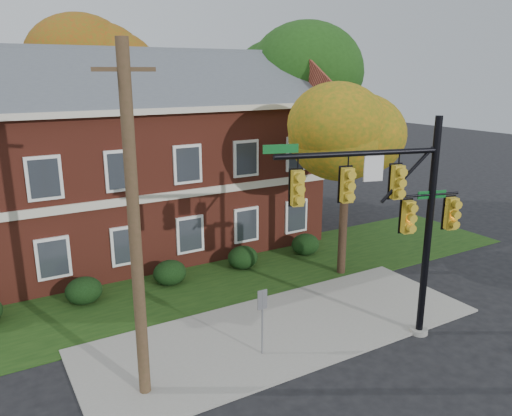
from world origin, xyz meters
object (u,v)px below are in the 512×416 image
tree_near_right (354,122)px  apartment_building (126,151)px  tree_right_rear (307,81)px  traffic_signal (394,207)px  hedge_right (243,257)px  hedge_left (84,291)px  utility_pole (135,230)px  hedge_center (170,273)px  tree_far_rear (106,69)px  hedge_far_right (305,244)px  sign_post (262,312)px

tree_near_right → apartment_building: bearing=131.8°
tree_right_rear → traffic_signal: tree_right_rear is taller
hedge_right → traffic_signal: (1.07, -7.85, 4.05)m
tree_near_right → traffic_signal: bearing=-117.9°
hedge_left → utility_pole: utility_pole is taller
utility_pole → apartment_building: bearing=93.5°
apartment_building → tree_near_right: bearing=-48.2°
hedge_left → hedge_center: size_ratio=1.00×
tree_right_rear → tree_far_rear: bearing=145.0°
traffic_signal → hedge_right: bearing=113.2°
hedge_left → hedge_right: 7.00m
hedge_far_right → tree_right_rear: bearing=54.8°
traffic_signal → hedge_center: bearing=135.7°
tree_near_right → tree_right_rear: size_ratio=0.81×
hedge_right → traffic_signal: traffic_signal is taller
hedge_left → hedge_center: 3.50m
hedge_center → utility_pole: (-3.30, -6.64, 4.26)m
hedge_left → hedge_right: (7.00, 0.00, 0.00)m
apartment_building → sign_post: size_ratio=8.40×
hedge_center → tree_far_rear: tree_far_rear is taller
hedge_right → utility_pole: (-6.80, -6.64, 4.26)m
traffic_signal → apartment_building: bearing=124.7°
sign_post → tree_right_rear: bearing=50.7°
utility_pole → hedge_left: bearing=110.7°
tree_near_right → utility_pole: bearing=-160.1°
hedge_left → tree_right_rear: tree_right_rear is taller
hedge_left → utility_pole: bearing=-88.2°
apartment_building → utility_pole: bearing=-105.5°
tree_near_right → tree_far_rear: (-5.88, 15.93, 2.17)m
apartment_building → hedge_center: 6.89m
hedge_left → traffic_signal: (8.07, -7.85, 4.05)m
tree_far_rear → traffic_signal: bearing=-81.3°
utility_pole → hedge_far_right: bearing=51.8°
apartment_building → tree_near_right: (7.22, -8.09, 1.68)m
tree_near_right → sign_post: 9.29m
hedge_far_right → traffic_signal: traffic_signal is taller
tree_near_right → utility_pole: size_ratio=0.91×
tree_near_right → hedge_right: bearing=142.7°
hedge_far_right → utility_pole: utility_pole is taller
apartment_building → hedge_right: bearing=-56.3°
hedge_center → traffic_signal: (4.57, -7.85, 4.05)m
hedge_right → tree_far_rear: 15.66m
hedge_far_right → tree_right_rear: size_ratio=0.13×
hedge_left → sign_post: sign_post is taller
apartment_building → hedge_far_right: size_ratio=13.43×
hedge_far_right → hedge_right: bearing=180.0°
hedge_right → tree_near_right: size_ratio=0.16×
hedge_center → hedge_left: bearing=180.0°
hedge_center → apartment_building: bearing=90.0°
hedge_far_right → tree_far_rear: (-5.66, 13.09, 8.32)m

